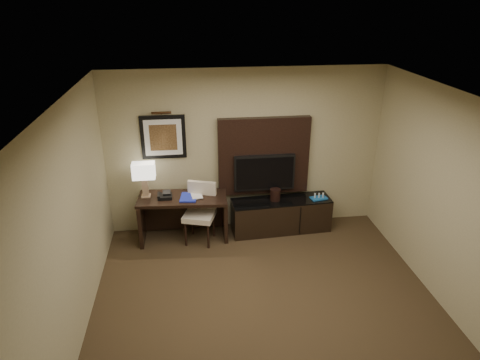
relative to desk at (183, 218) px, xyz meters
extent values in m
cube|color=#352718|center=(1.06, -2.15, -0.38)|extent=(4.50, 5.00, 0.01)
cube|color=silver|center=(1.06, -2.15, 2.32)|extent=(4.50, 5.00, 0.01)
cube|color=tan|center=(1.06, 0.35, 0.97)|extent=(4.50, 0.01, 2.70)
cube|color=tan|center=(-1.19, -2.15, 0.97)|extent=(0.01, 5.00, 2.70)
cube|color=tan|center=(3.31, -2.15, 0.97)|extent=(0.01, 5.00, 2.70)
cube|color=black|center=(0.00, 0.00, 0.00)|extent=(1.44, 0.70, 0.75)
cube|color=black|center=(1.63, 0.05, -0.09)|extent=(1.68, 0.55, 0.57)
cube|color=black|center=(1.36, 0.29, 0.89)|extent=(1.50, 0.12, 1.30)
cube|color=black|center=(1.36, 0.19, 0.64)|extent=(1.00, 0.08, 0.60)
cube|color=black|center=(-0.24, 0.33, 1.27)|extent=(0.70, 0.04, 0.70)
cylinder|color=#402714|center=(-0.24, 0.29, 1.67)|extent=(0.04, 0.04, 0.30)
cube|color=#1927A8|center=(0.10, -0.05, 0.39)|extent=(0.30, 0.37, 0.02)
imported|color=tan|center=(0.14, -0.03, 0.49)|extent=(0.17, 0.04, 0.23)
cylinder|color=#ABBBC2|center=(0.42, 0.05, 0.47)|extent=(0.07, 0.07, 0.19)
cylinder|color=black|center=(1.52, 0.07, 0.29)|extent=(0.18, 0.18, 0.20)
camera|label=1|loc=(0.16, -6.17, 3.38)|focal=32.00mm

